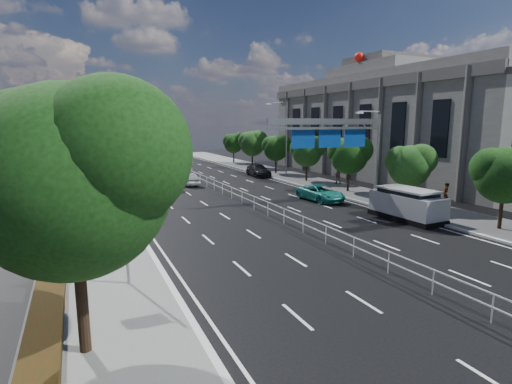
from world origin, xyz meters
TOP-DOWN VIEW (x-y plane):
  - ground at (0.00, 0.00)m, footprint 160.00×160.00m
  - sidewalk_near at (-11.50, 0.00)m, footprint 5.00×140.00m
  - sidewalk_far at (11.50, 0.00)m, footprint 5.00×140.00m
  - kerb_near at (-9.00, 0.00)m, footprint 0.25×140.00m
  - kerb_far at (9.00, 0.00)m, footprint 0.25×140.00m
  - median_fence at (0.00, 22.50)m, footprint 0.05×85.00m
  - hedge_near at (-13.30, 5.00)m, footprint 1.00×36.00m
  - toilet_sign at (-10.95, 0.00)m, footprint 1.62×0.18m
  - overhead_gantry at (6.74, 10.05)m, footprint 10.24×0.38m
  - streetlight_far at (10.50, 26.00)m, footprint 2.78×2.40m
  - civic_hall at (23.72, 22.00)m, footprint 14.40×36.00m
  - near_tree_big at (-12.13, -4.53)m, footprint 5.72×5.33m
  - near_tree_back at (-11.94, 17.97)m, footprint 4.84×4.51m
  - far_tree_b at (11.25, -0.52)m, footprint 3.74×3.49m
  - far_tree_c at (11.24, 6.98)m, footprint 3.52×3.28m
  - far_tree_d at (11.25, 14.48)m, footprint 3.85×3.59m
  - far_tree_e at (11.25, 21.98)m, footprint 3.63×3.38m
  - far_tree_f at (11.24, 29.48)m, footprint 3.52×3.28m
  - far_tree_g at (11.25, 36.98)m, footprint 3.96×3.69m
  - far_tree_h at (11.24, 44.48)m, footprint 3.41×3.18m
  - white_minivan at (-4.41, 24.44)m, footprint 2.26×4.76m
  - red_bus at (-7.50, 48.74)m, footprint 4.40×12.26m
  - near_car_silver at (-1.39, 25.11)m, footprint 1.69×4.16m
  - near_car_dark at (-5.89, 51.20)m, footprint 1.85×4.22m
  - silver_minivan at (8.18, 4.03)m, footprint 2.40×5.23m
  - parked_car_teal at (6.50, 12.00)m, footprint 2.52×4.91m
  - parked_car_dark at (8.30, 28.57)m, footprint 2.41×5.09m
  - pedestrian_a at (13.40, 5.39)m, footprint 0.81×0.77m
  - pedestrian_b at (12.95, 18.66)m, footprint 1.13×1.05m

SIDE VIEW (x-z plane):
  - ground at x=0.00m, z-range 0.00..0.00m
  - sidewalk_near at x=-11.50m, z-range 0.00..0.14m
  - sidewalk_far at x=11.50m, z-range 0.00..0.14m
  - kerb_near at x=-9.00m, z-range -0.01..0.15m
  - kerb_far at x=9.00m, z-range -0.01..0.15m
  - hedge_near at x=-13.30m, z-range 0.14..0.58m
  - median_fence at x=0.00m, z-range 0.01..1.04m
  - parked_car_teal at x=6.50m, z-range 0.00..1.33m
  - near_car_dark at x=-5.89m, z-range 0.00..1.35m
  - near_car_silver at x=-1.39m, z-range 0.00..1.42m
  - parked_car_dark at x=8.30m, z-range 0.00..1.43m
  - white_minivan at x=-4.41m, z-range -0.02..2.00m
  - silver_minivan at x=8.18m, z-range -0.02..2.12m
  - pedestrian_b at x=12.95m, z-range 0.14..1.99m
  - pedestrian_a at x=13.40m, z-range 0.14..2.00m
  - red_bus at x=-7.50m, z-range 0.08..3.66m
  - toilet_sign at x=-10.95m, z-range 0.77..5.11m
  - far_tree_h at x=11.24m, z-range 0.97..5.88m
  - far_tree_c at x=11.24m, z-range 0.95..5.90m
  - far_tree_f at x=11.24m, z-range 0.98..6.00m
  - far_tree_e at x=11.25m, z-range 0.99..6.12m
  - far_tree_b at x=11.25m, z-range 1.01..6.24m
  - far_tree_d at x=11.25m, z-range 1.02..6.36m
  - far_tree_g at x=11.25m, z-range 1.03..6.48m
  - near_tree_back at x=-11.94m, z-range 1.27..7.96m
  - streetlight_far at x=10.50m, z-range 0.71..9.71m
  - near_tree_big at x=-12.13m, z-range 1.42..9.13m
  - overhead_gantry at x=6.74m, z-range 1.88..9.33m
  - civic_hall at x=23.72m, z-range -0.91..13.44m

